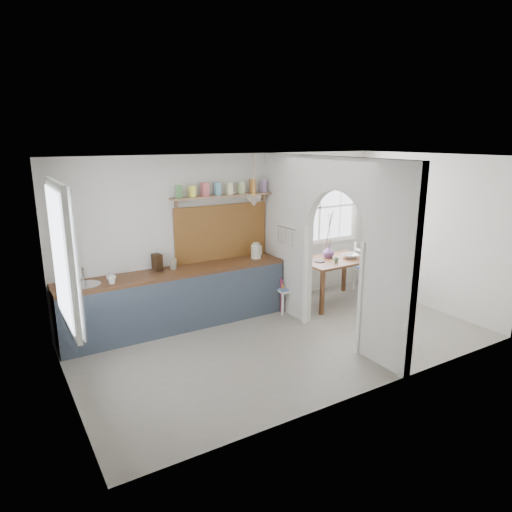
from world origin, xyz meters
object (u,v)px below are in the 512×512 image
dining_table (334,281)px  chair_left (287,287)px  chair_right (369,268)px  vase (329,252)px  kettle (256,250)px

dining_table → chair_left: chair_left is taller
chair_left → chair_right: size_ratio=0.87×
dining_table → vase: size_ratio=5.96×
dining_table → chair_left: 0.95m
chair_right → kettle: 2.36m
chair_right → kettle: kettle is taller
kettle → chair_left: bearing=-46.2°
dining_table → chair_left: bearing=174.1°
chair_left → kettle: (-0.41, 0.33, 0.62)m
vase → chair_right: bearing=-4.5°
kettle → chair_right: bearing=-16.0°
chair_right → chair_left: bearing=103.7°
dining_table → chair_right: chair_right is taller
chair_left → chair_right: chair_right is taller
kettle → vase: size_ratio=1.25×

